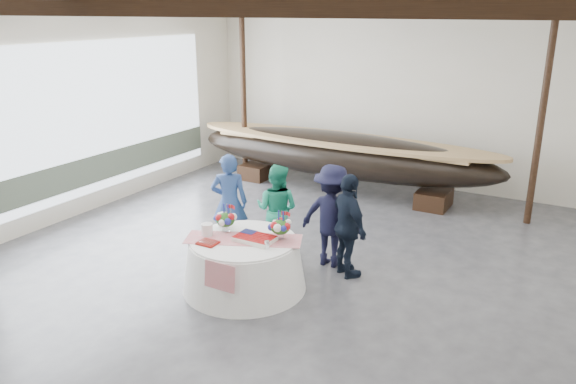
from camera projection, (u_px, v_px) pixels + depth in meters
The scene contains 12 objects.
floor at pixel (270, 270), 9.54m from camera, with size 10.00×12.00×0.01m, color #3D3D42.
wall_back at pixel (395, 93), 13.80m from camera, with size 10.00×0.02×4.50m, color silver.
wall_left at pixel (54, 113), 11.18m from camera, with size 0.02×12.00×4.50m, color silver.
pavilion_structure at pixel (293, 24), 8.94m from camera, with size 9.80×11.76×4.50m.
open_bay at pixel (97, 126), 12.11m from camera, with size 0.03×7.00×3.20m.
longboat_display at pixel (339, 154), 13.37m from camera, with size 7.76×1.55×1.45m.
banquet_table at pixel (244, 264), 8.81m from camera, with size 1.95×1.95×0.83m.
tabletop_items at pixel (247, 227), 8.76m from camera, with size 1.87×1.22×0.40m.
guest_woman_blue at pixel (229, 203), 10.11m from camera, with size 0.66×0.43×1.81m, color navy.
guest_woman_teal at pixel (277, 209), 9.99m from camera, with size 0.80×0.63×1.65m, color #1B8B69.
guest_man_left at pixel (332, 216), 9.50m from camera, with size 1.15×0.66×1.78m, color black.
guest_man_right at pixel (348, 226), 9.08m from camera, with size 1.03×0.43×1.75m, color black.
Camera 1 is at (4.53, -7.38, 4.23)m, focal length 35.00 mm.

